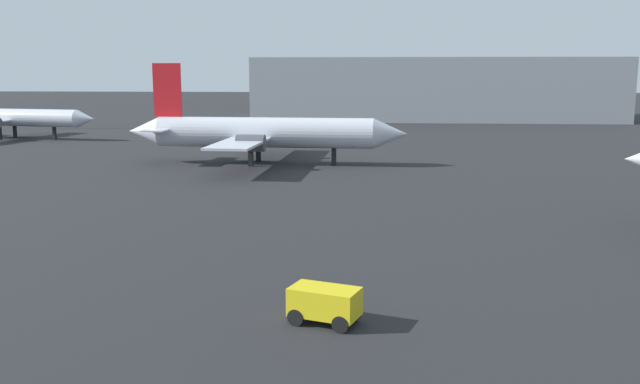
% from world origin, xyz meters
% --- Properties ---
extents(airplane_on_taxiway, '(27.25, 22.62, 9.61)m').
position_xyz_m(airplane_on_taxiway, '(-7.82, 56.76, 3.05)').
color(airplane_on_taxiway, silver).
rests_on(airplane_on_taxiway, ground_plane).
extents(airplane_distant, '(24.58, 18.20, 7.77)m').
position_xyz_m(airplane_distant, '(-45.29, 78.90, 2.84)').
color(airplane_distant, silver).
rests_on(airplane_distant, ground_plane).
extents(baggage_cart, '(2.69, 2.02, 1.30)m').
position_xyz_m(baggage_cart, '(1.51, 15.05, 0.76)').
color(baggage_cart, gold).
rests_on(baggage_cart, ground_plane).
extents(terminal_building, '(66.03, 27.80, 11.33)m').
position_xyz_m(terminal_building, '(13.53, 125.99, 5.67)').
color(terminal_building, '#999EA3').
rests_on(terminal_building, ground_plane).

